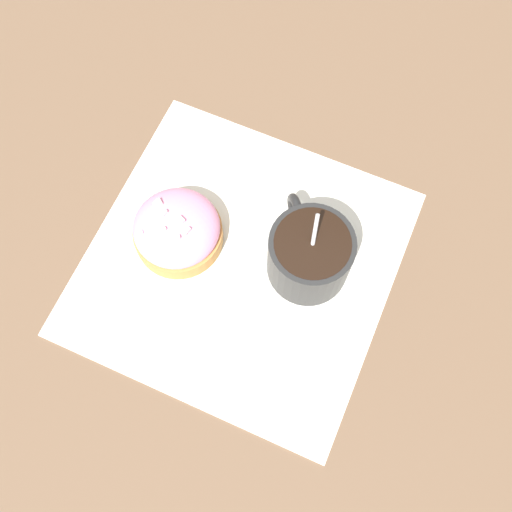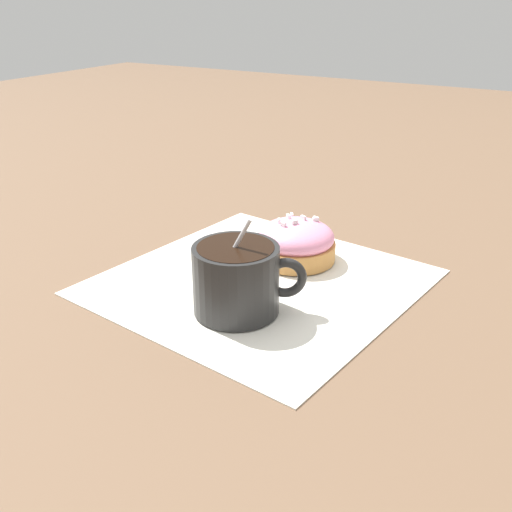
% 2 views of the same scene
% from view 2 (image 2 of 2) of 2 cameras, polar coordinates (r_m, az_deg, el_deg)
% --- Properties ---
extents(ground_plane, '(3.00, 3.00, 0.00)m').
position_cam_2_polar(ground_plane, '(0.64, 0.36, -2.56)').
color(ground_plane, brown).
extents(paper_napkin, '(0.34, 0.34, 0.00)m').
position_cam_2_polar(paper_napkin, '(0.64, 0.36, -2.44)').
color(paper_napkin, white).
rests_on(paper_napkin, ground_plane).
extents(coffee_cup, '(0.08, 0.10, 0.10)m').
position_cam_2_polar(coffee_cup, '(0.57, -1.78, -1.95)').
color(coffee_cup, black).
rests_on(coffee_cup, paper_napkin).
extents(frosted_pastry, '(0.09, 0.09, 0.05)m').
position_cam_2_polar(frosted_pastry, '(0.69, 3.78, 1.34)').
color(frosted_pastry, '#C18442').
rests_on(frosted_pastry, paper_napkin).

